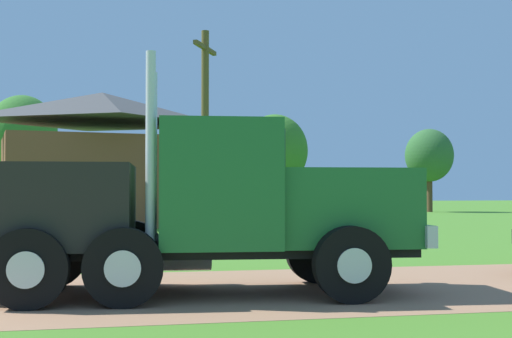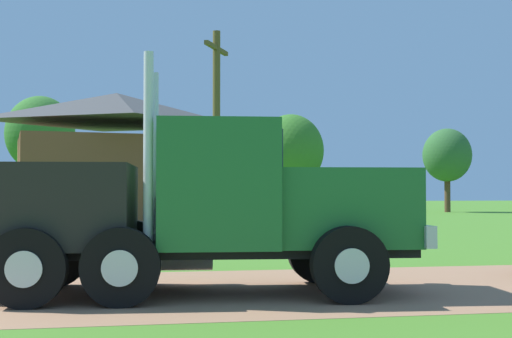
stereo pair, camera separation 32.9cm
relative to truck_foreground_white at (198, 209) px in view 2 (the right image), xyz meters
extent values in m
cube|color=black|center=(-0.03, -0.01, -0.56)|extent=(6.68, 2.12, 0.28)
cube|color=#23662D|center=(2.19, -0.21, 0.03)|extent=(2.28, 2.21, 1.18)
cube|color=silver|center=(3.29, -0.31, -0.38)|extent=(0.36, 2.22, 0.32)
cube|color=#23662D|center=(0.28, -0.04, 0.38)|extent=(1.94, 2.46, 1.88)
cube|color=#2D3D4C|center=(1.16, -0.12, 0.75)|extent=(0.21, 1.92, 0.83)
cylinder|color=silver|center=(-0.63, 0.96, 0.84)|extent=(0.14, 0.14, 2.80)
cylinder|color=silver|center=(-0.79, -0.86, 0.84)|extent=(0.14, 0.14, 2.80)
cylinder|color=silver|center=(-0.15, 1.02, -0.78)|extent=(1.04, 0.61, 0.52)
cube|color=black|center=(-2.05, 0.17, 0.06)|extent=(2.32, 2.49, 1.24)
cylinder|color=black|center=(2.19, 0.95, -0.75)|extent=(1.11, 0.40, 1.08)
cylinder|color=silver|center=(2.20, 1.11, -0.75)|extent=(0.49, 0.08, 0.49)
cylinder|color=black|center=(1.98, -1.35, -0.75)|extent=(1.11, 0.40, 1.08)
cylinder|color=silver|center=(1.97, -1.51, -0.75)|extent=(0.49, 0.08, 0.49)
cylinder|color=black|center=(-2.20, 1.35, -0.75)|extent=(1.11, 0.40, 1.08)
cylinder|color=silver|center=(-2.19, 1.51, -0.75)|extent=(0.49, 0.08, 0.49)
cylinder|color=black|center=(-2.41, -0.96, -0.75)|extent=(1.11, 0.40, 1.08)
cylinder|color=silver|center=(-2.42, -1.11, -0.75)|extent=(0.49, 0.08, 0.49)
cylinder|color=black|center=(-0.96, 1.23, -0.75)|extent=(1.11, 0.40, 1.08)
cylinder|color=silver|center=(-0.94, 1.39, -0.75)|extent=(0.49, 0.08, 0.49)
cylinder|color=black|center=(-1.16, -1.07, -0.75)|extent=(1.11, 0.40, 1.08)
cylinder|color=silver|center=(-1.18, -1.23, -0.75)|extent=(0.49, 0.08, 0.49)
cube|color=brown|center=(-1.37, 22.38, 0.69)|extent=(9.31, 7.65, 3.96)
pyramid|color=#424242|center=(-1.37, 22.38, 4.05)|extent=(9.78, 8.03, 1.39)
cube|color=black|center=(-2.14, 18.97, -0.19)|extent=(1.79, 0.33, 2.20)
cylinder|color=brown|center=(2.06, 13.62, 2.26)|extent=(0.26, 0.26, 7.11)
cube|color=brown|center=(2.06, 13.62, 5.21)|extent=(1.09, 2.04, 0.14)
cylinder|color=#513823|center=(-6.58, 40.02, 0.52)|extent=(0.44, 0.44, 3.62)
ellipsoid|color=#337029|center=(-6.58, 40.02, 4.20)|extent=(4.67, 4.67, 5.13)
cylinder|color=#513823|center=(9.84, 35.37, -0.04)|extent=(0.44, 0.44, 2.50)
ellipsoid|color=#367325|center=(9.84, 35.37, 2.95)|extent=(4.36, 4.36, 4.79)
cylinder|color=#513823|center=(22.98, 39.82, 0.12)|extent=(0.44, 0.44, 2.83)
ellipsoid|color=#2F612E|center=(22.98, 39.82, 2.99)|extent=(3.64, 3.64, 4.01)
camera|label=1|loc=(-1.49, -11.05, 0.28)|focal=50.95mm
camera|label=2|loc=(-1.17, -11.12, 0.28)|focal=50.95mm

